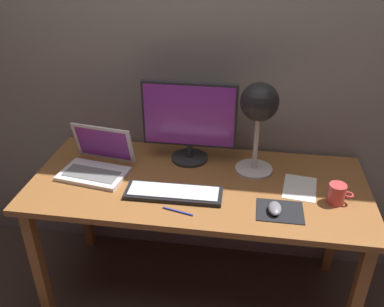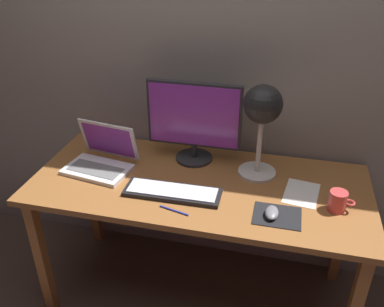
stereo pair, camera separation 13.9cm
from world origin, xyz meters
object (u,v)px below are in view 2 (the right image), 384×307
object	(u,v)px
monitor	(194,119)
desk_lamp	(262,111)
keyboard_main	(172,192)
pen	(174,210)
laptop	(103,155)
coffee_mug	(338,201)
mouse	(272,213)

from	to	relation	value
monitor	desk_lamp	size ratio (longest dim) A/B	1.03
keyboard_main	pen	world-z (taller)	keyboard_main
monitor	desk_lamp	distance (m)	0.36
keyboard_main	pen	xyz separation A→B (m)	(0.04, -0.12, -0.01)
keyboard_main	laptop	size ratio (longest dim) A/B	1.26
laptop	pen	size ratio (longest dim) A/B	2.51
desk_lamp	coffee_mug	world-z (taller)	desk_lamp
mouse	pen	world-z (taller)	mouse
keyboard_main	coffee_mug	xyz separation A→B (m)	(0.72, 0.05, 0.03)
desk_lamp	mouse	distance (m)	0.46
laptop	mouse	xyz separation A→B (m)	(0.86, -0.22, -0.04)
monitor	desk_lamp	world-z (taller)	desk_lamp
monitor	keyboard_main	world-z (taller)	monitor
mouse	desk_lamp	bearing A→B (deg)	106.03
monitor	mouse	world-z (taller)	monitor
keyboard_main	pen	bearing A→B (deg)	-71.15
coffee_mug	laptop	bearing A→B (deg)	174.59
pen	monitor	bearing A→B (deg)	92.53
laptop	coffee_mug	xyz separation A→B (m)	(1.13, -0.11, -0.02)
monitor	keyboard_main	xyz separation A→B (m)	(-0.02, -0.33, -0.22)
laptop	pen	xyz separation A→B (m)	(0.45, -0.28, -0.06)
desk_lamp	pen	bearing A→B (deg)	-128.89
keyboard_main	desk_lamp	distance (m)	0.55
mouse	pen	xyz separation A→B (m)	(-0.41, -0.06, -0.02)
mouse	monitor	bearing A→B (deg)	137.54
desk_lamp	pen	xyz separation A→B (m)	(-0.31, -0.39, -0.33)
mouse	keyboard_main	bearing A→B (deg)	172.56
monitor	laptop	size ratio (longest dim) A/B	1.35
laptop	coffee_mug	bearing A→B (deg)	-5.41
laptop	desk_lamp	size ratio (longest dim) A/B	0.77
desk_lamp	coffee_mug	distance (m)	0.51
monitor	mouse	size ratio (longest dim) A/B	4.92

